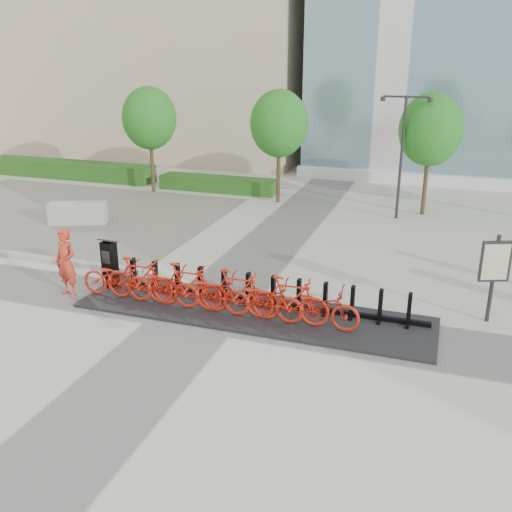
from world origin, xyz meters
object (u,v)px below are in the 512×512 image
(jersey_barrier, at_px, (78,213))
(bike_0, at_px, (117,278))
(worker_red, at_px, (66,262))
(map_sign, at_px, (495,265))
(kiosk, at_px, (110,263))

(jersey_barrier, bearing_deg, bike_0, -69.72)
(bike_0, relative_size, worker_red, 1.08)
(jersey_barrier, xyz_separation_m, map_sign, (15.43, -4.14, 1.12))
(kiosk, relative_size, worker_red, 0.75)
(worker_red, bearing_deg, bike_0, 16.68)
(bike_0, xyz_separation_m, jersey_barrier, (-5.58, 6.05, -0.20))
(bike_0, relative_size, map_sign, 0.90)
(bike_0, bearing_deg, kiosk, 43.38)
(worker_red, bearing_deg, map_sign, 21.81)
(jersey_barrier, height_order, map_sign, map_sign)
(kiosk, xyz_separation_m, worker_red, (-0.89, -0.82, 0.20))
(worker_red, height_order, map_sign, map_sign)
(bike_0, height_order, jersey_barrier, bike_0)
(bike_0, xyz_separation_m, kiosk, (-0.64, 0.68, 0.15))
(kiosk, distance_m, worker_red, 1.23)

